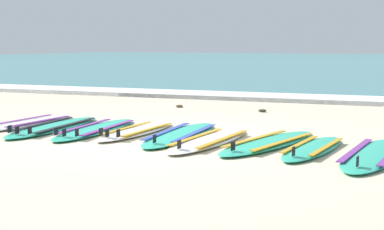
% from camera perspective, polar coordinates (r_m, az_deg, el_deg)
% --- Properties ---
extents(ground_plane, '(80.00, 80.00, 0.00)m').
position_cam_1_polar(ground_plane, '(8.46, -3.59, -2.29)').
color(ground_plane, beige).
extents(sea, '(80.00, 60.00, 0.10)m').
position_cam_1_polar(sea, '(43.31, 16.59, 5.15)').
color(sea, teal).
rests_on(sea, ground).
extents(wave_foam_strip, '(80.00, 1.40, 0.11)m').
position_cam_1_polar(wave_foam_strip, '(14.35, 6.96, 1.81)').
color(wave_foam_strip, white).
rests_on(wave_foam_strip, ground).
extents(surfboard_0, '(0.74, 2.25, 0.18)m').
position_cam_1_polar(surfboard_0, '(10.15, -15.98, -0.75)').
color(surfboard_0, white).
rests_on(surfboard_0, ground).
extents(surfboard_1, '(0.75, 2.57, 0.18)m').
position_cam_1_polar(surfboard_1, '(9.56, -13.69, -1.16)').
color(surfboard_1, '#2DB793').
rests_on(surfboard_1, ground).
extents(surfboard_2, '(0.73, 2.50, 0.18)m').
position_cam_1_polar(surfboard_2, '(9.17, -9.61, -1.40)').
color(surfboard_2, '#2DB793').
rests_on(surfboard_2, ground).
extents(surfboard_3, '(0.67, 2.17, 0.18)m').
position_cam_1_polar(surfboard_3, '(8.88, -5.56, -1.61)').
color(surfboard_3, silver).
rests_on(surfboard_3, ground).
extents(surfboard_4, '(0.69, 2.54, 0.18)m').
position_cam_1_polar(surfboard_4, '(8.53, -1.13, -1.95)').
color(surfboard_4, '#2DB793').
rests_on(surfboard_4, ground).
extents(surfboard_5, '(0.81, 2.37, 0.18)m').
position_cam_1_polar(surfboard_5, '(8.00, 1.78, -2.56)').
color(surfboard_5, silver).
rests_on(surfboard_5, ground).
extents(surfboard_6, '(1.21, 2.49, 0.18)m').
position_cam_1_polar(surfboard_6, '(7.89, 7.77, -2.76)').
color(surfboard_6, '#2DB793').
rests_on(surfboard_6, ground).
extents(surfboard_7, '(0.76, 2.06, 0.18)m').
position_cam_1_polar(surfboard_7, '(7.58, 12.06, -3.27)').
color(surfboard_7, '#2DB793').
rests_on(surfboard_7, ground).
extents(surfboard_8, '(0.89, 2.49, 0.18)m').
position_cam_1_polar(surfboard_8, '(7.35, 17.79, -3.78)').
color(surfboard_8, '#2DB793').
rests_on(surfboard_8, ground).
extents(seaweed_clump_near_shoreline, '(0.17, 0.13, 0.06)m').
position_cam_1_polar(seaweed_clump_near_shoreline, '(12.41, -1.28, 0.91)').
color(seaweed_clump_near_shoreline, '#4C4228').
rests_on(seaweed_clump_near_shoreline, ground).
extents(seaweed_clump_mid_sand, '(0.17, 0.13, 0.06)m').
position_cam_1_polar(seaweed_clump_mid_sand, '(11.66, 7.08, 0.44)').
color(seaweed_clump_mid_sand, '#2D381E').
rests_on(seaweed_clump_mid_sand, ground).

